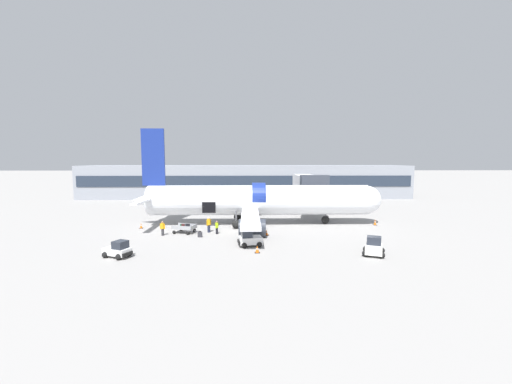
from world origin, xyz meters
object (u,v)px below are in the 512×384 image
Objects in this scene: ground_crew_loader_a at (217,227)px; suitcase_on_tarmac_upright at (200,235)px; baggage_cart_loading at (185,228)px; ground_crew_loader_b at (209,224)px; airplane at (256,201)px; ground_crew_driver at (163,228)px; baggage_tug_lead at (118,250)px; baggage_tug_rear at (374,247)px; baggage_tug_mid at (249,239)px.

suitcase_on_tarmac_upright is (-1.73, -1.54, -0.51)m from ground_crew_loader_a.
ground_crew_loader_b reaches higher than baggage_cart_loading.
ground_crew_loader_a is at bearing -39.88° from ground_crew_loader_b.
ground_crew_loader_a is at bearing -129.83° from airplane.
ground_crew_driver is at bearing -174.01° from ground_crew_loader_a.
ground_crew_loader_b is at bearing 54.66° from baggage_tug_lead.
baggage_tug_lead is at bearing -179.50° from baggage_tug_rear.
baggage_tug_lead is 22.95m from baggage_tug_rear.
ground_crew_loader_a is at bearing -9.61° from baggage_cart_loading.
airplane is at bearing 39.61° from ground_crew_loader_b.
baggage_cart_loading is at bearing -175.50° from ground_crew_loader_b.
airplane is at bearing 48.85° from baggage_tug_lead.
baggage_tug_lead is 9.45m from suitcase_on_tarmac_upright.
baggage_tug_lead is 1.45× the size of ground_crew_loader_b.
ground_crew_loader_b reaches higher than ground_crew_loader_a.
ground_crew_loader_b is at bearing -140.39° from airplane.
ground_crew_loader_b reaches higher than baggage_tug_rear.
baggage_tug_mid reaches higher than ground_crew_driver.
baggage_tug_mid reaches higher than baggage_tug_rear.
airplane is at bearing 85.37° from baggage_tug_mid.
baggage_tug_lead is 8.28m from ground_crew_driver.
baggage_tug_mid is 1.67× the size of ground_crew_loader_a.
ground_crew_loader_a is at bearing 48.03° from baggage_tug_lead.
baggage_tug_rear is 18.68m from ground_crew_loader_b.
ground_crew_loader_a is 6.16m from ground_crew_driver.
baggage_tug_mid is (-0.88, -10.90, -2.52)m from airplane.
baggage_tug_lead is 1.62× the size of ground_crew_driver.
baggage_cart_loading is (4.01, 9.39, -0.10)m from baggage_tug_lead.
ground_crew_loader_b reaches higher than baggage_tug_lead.
baggage_cart_loading is 3.91m from ground_crew_loader_a.
baggage_tug_rear reaches higher than suitcase_on_tarmac_upright.
baggage_tug_mid is 9.68m from baggage_cart_loading.
baggage_tug_mid is (11.64, 3.44, 0.08)m from baggage_tug_lead.
baggage_tug_mid is at bearing -25.17° from ground_crew_driver.
baggage_tug_rear is (11.31, -3.24, -0.03)m from baggage_tug_mid.
ground_crew_loader_b reaches higher than suitcase_on_tarmac_upright.
airplane is 12.69m from ground_crew_driver.
baggage_tug_mid is at bearing 164.02° from baggage_tug_rear.
airplane reaches higher than baggage_tug_rear.
airplane is 10.02m from suitcase_on_tarmac_upright.
ground_crew_loader_a is 0.92× the size of ground_crew_driver.
ground_crew_driver is at bearing 168.43° from suitcase_on_tarmac_upright.
ground_crew_loader_b is 2.60m from suitcase_on_tarmac_upright.
baggage_tug_lead is at bearing -130.42° from suitcase_on_tarmac_upright.
baggage_cart_loading is at bearing 133.97° from suitcase_on_tarmac_upright.
ground_crew_driver is 2.35× the size of suitcase_on_tarmac_upright.
ground_crew_driver reaches higher than ground_crew_loader_a.
ground_crew_driver is at bearing 159.59° from baggage_tug_rear.
airplane is 10.21m from baggage_cart_loading.
baggage_tug_mid is 1.38× the size of ground_crew_loader_b.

